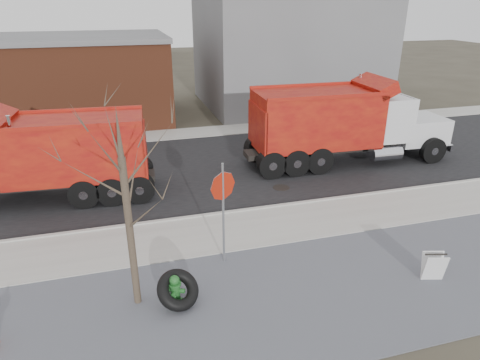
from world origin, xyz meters
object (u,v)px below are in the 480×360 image
object	(u,v)px
sandwich_board	(434,267)
dump_truck_red_a	(342,121)
fire_hydrant	(175,292)
stop_sign	(223,198)
dump_truck_red_b	(46,155)
truck_tire	(178,290)

from	to	relation	value
sandwich_board	dump_truck_red_a	distance (m)	9.58
fire_hydrant	stop_sign	distance (m)	2.87
fire_hydrant	dump_truck_red_b	xyz separation A→B (m)	(-3.71, 7.66, 1.43)
sandwich_board	dump_truck_red_a	world-z (taller)	dump_truck_red_a
dump_truck_red_a	stop_sign	bearing A→B (deg)	-135.74
dump_truck_red_a	dump_truck_red_b	xyz separation A→B (m)	(-12.76, -0.66, -0.17)
stop_sign	sandwich_board	size ratio (longest dim) A/B	3.76
fire_hydrant	dump_truck_red_a	bearing A→B (deg)	66.14
truck_tire	dump_truck_red_b	size ratio (longest dim) A/B	0.17
fire_hydrant	dump_truck_red_a	xyz separation A→B (m)	(9.04, 8.33, 1.60)
truck_tire	dump_truck_red_a	distance (m)	12.36
dump_truck_red_a	dump_truck_red_b	world-z (taller)	dump_truck_red_a
dump_truck_red_b	stop_sign	bearing A→B (deg)	135.68
fire_hydrant	sandwich_board	xyz separation A→B (m)	(7.02, -0.91, 0.04)
fire_hydrant	truck_tire	size ratio (longest dim) A/B	0.63
stop_sign	truck_tire	bearing A→B (deg)	-136.90
stop_sign	sandwich_board	world-z (taller)	stop_sign
sandwich_board	stop_sign	bearing A→B (deg)	170.13
fire_hydrant	dump_truck_red_b	size ratio (longest dim) A/B	0.10
truck_tire	sandwich_board	bearing A→B (deg)	-7.15
stop_sign	dump_truck_red_a	bearing A→B (deg)	40.01
fire_hydrant	sandwich_board	bearing A→B (deg)	16.15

